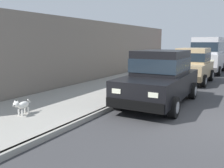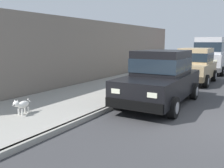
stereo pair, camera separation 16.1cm
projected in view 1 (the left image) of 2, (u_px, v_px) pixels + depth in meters
The scene contains 10 objects.
ground_plane at pixel (216, 122), 6.85m from camera, with size 80.00×80.00×0.00m, color #38383A.
curb at pixel (117, 105), 8.44m from camera, with size 0.16×64.00×0.14m, color gray.
sidewalk at pixel (76, 99), 9.34m from camera, with size 3.60×64.00×0.14m, color #99968E.
car_black_sedan at pixel (160, 77), 8.72m from camera, with size 2.11×4.64×1.92m.
car_tan_hatchback at pixel (192, 65), 13.37m from camera, with size 1.97×3.81×1.88m.
car_silver_van at pixel (208, 53), 17.59m from camera, with size 2.16×4.91×2.52m.
car_red_sedan at pixel (220, 55), 22.75m from camera, with size 2.12×4.64×1.92m.
dog_white at pixel (22, 105), 6.97m from camera, with size 0.29×0.75×0.49m.
fire_hydrant at pixel (119, 87), 9.43m from camera, with size 0.34×0.24×0.72m.
building_facade at pixel (100, 51), 14.26m from camera, with size 0.50×20.00×3.36m, color slate.
Camera 1 is at (0.81, -7.14, 2.22)m, focal length 39.15 mm.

